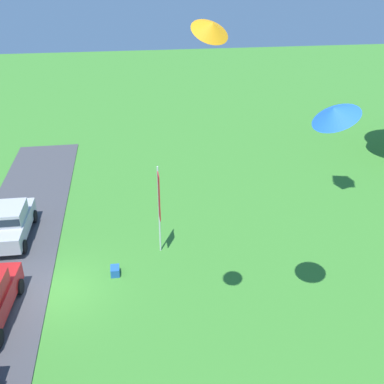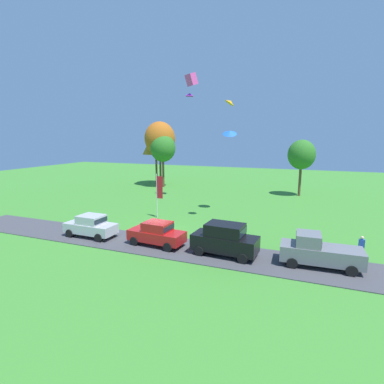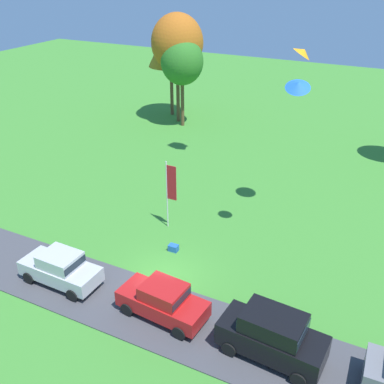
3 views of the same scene
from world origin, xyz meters
The scene contains 6 objects.
ground_plane centered at (0.00, 0.00, 0.00)m, with size 120.00×120.00×0.00m, color #3D842D.
car_sedan_near_entrance centered at (-4.65, -2.82, 1.04)m, with size 4.43×2.01×1.84m.
flag_banner centered at (-2.18, 4.73, 2.92)m, with size 0.71×0.08×4.61m.
cooler_box centered at (-0.77, 2.47, 0.20)m, with size 0.56×0.40×0.40m, color blue.
kite_delta_high_right centered at (3.88, 9.78, 8.81)m, with size 1.52×1.52×0.38m, color blue.
kite_delta_low_drifter centered at (4.89, 5.68, 11.49)m, with size 0.98×0.98×0.27m, color orange.
Camera 1 is at (16.34, 3.43, 12.92)m, focal length 42.00 mm.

